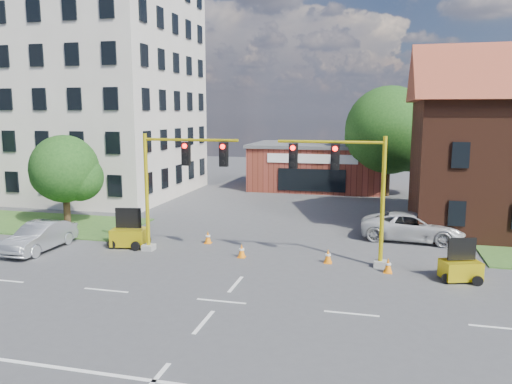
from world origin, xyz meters
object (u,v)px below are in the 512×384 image
signal_mast_east (347,184)px  trailer_west (129,235)px  pickup_white (412,227)px  signal_mast_west (176,178)px  trailer_east (461,268)px

signal_mast_east → trailer_west: (-11.68, 0.37, -3.28)m
signal_mast_east → pickup_white: (3.40, 5.59, -3.12)m
pickup_white → signal_mast_east: bearing=153.2°
signal_mast_west → trailer_west: 4.44m
trailer_west → trailer_east: (16.72, -1.53, -0.07)m
signal_mast_west → signal_mast_east: size_ratio=1.00×
trailer_east → pickup_white: 6.94m
trailer_east → pickup_white: trailer_east is taller
trailer_west → trailer_east: trailer_west is taller
signal_mast_east → pickup_white: signal_mast_east is taller
signal_mast_west → trailer_west: bearing=172.9°
signal_mast_west → pickup_white: (12.11, 5.59, -3.12)m
trailer_east → pickup_white: size_ratio=0.32×
trailer_west → trailer_east: size_ratio=1.11×
trailer_east → pickup_white: bearing=84.5°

